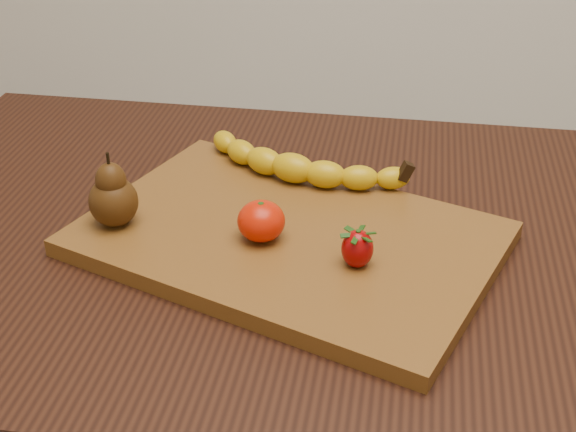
% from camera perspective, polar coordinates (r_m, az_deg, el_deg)
% --- Properties ---
extents(table, '(1.00, 0.70, 0.76)m').
position_cam_1_polar(table, '(1.00, -1.52, -5.74)').
color(table, black).
rests_on(table, ground).
extents(cutting_board, '(0.53, 0.44, 0.02)m').
position_cam_1_polar(cutting_board, '(0.91, 0.00, -1.63)').
color(cutting_board, brown).
rests_on(cutting_board, table).
extents(banana, '(0.24, 0.13, 0.04)m').
position_cam_1_polar(banana, '(1.00, 0.34, 3.44)').
color(banana, '#D5AA0A').
rests_on(banana, cutting_board).
extents(pear, '(0.06, 0.06, 0.09)m').
position_cam_1_polar(pear, '(0.92, -12.41, 1.87)').
color(pear, '#41240A').
rests_on(pear, cutting_board).
extents(mandarin, '(0.07, 0.07, 0.04)m').
position_cam_1_polar(mandarin, '(0.88, -1.92, -0.36)').
color(mandarin, red).
rests_on(mandarin, cutting_board).
extents(strawberry, '(0.04, 0.04, 0.04)m').
position_cam_1_polar(strawberry, '(0.84, 4.96, -2.24)').
color(strawberry, '#960405').
rests_on(strawberry, cutting_board).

